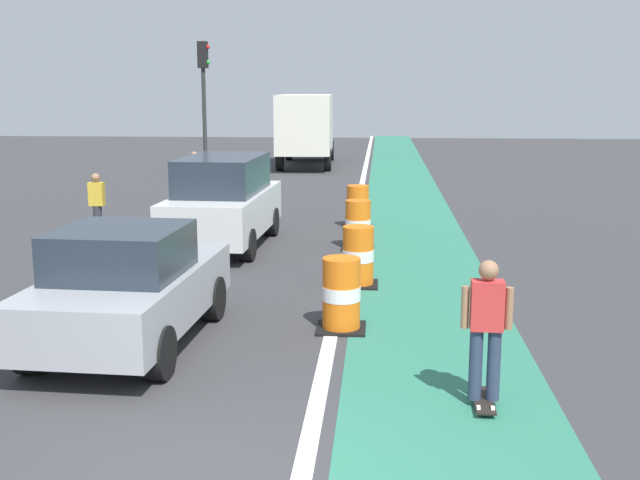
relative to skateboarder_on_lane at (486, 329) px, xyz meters
name	(u,v)px	position (x,y,z in m)	size (l,w,h in m)	color
bike_lane_strip	(414,239)	(-0.38, 9.87, -0.91)	(2.50, 80.00, 0.01)	#2D755B
lane_divider_stripe	(351,238)	(-1.88, 9.87, -0.91)	(0.20, 80.00, 0.01)	silver
skateboarder_on_lane	(486,329)	(0.00, 0.00, 0.00)	(0.57, 0.81, 1.69)	black
parked_sedan_nearest	(128,287)	(-4.65, 1.77, -0.08)	(2.07, 4.18, 1.70)	#9EA0A5
parked_suv_second	(224,201)	(-4.70, 8.68, 0.12)	(2.05, 4.67, 2.04)	silver
traffic_barrel_front	(341,295)	(-1.75, 2.70, -0.38)	(0.73, 0.73, 1.09)	orange
traffic_barrel_mid	(358,257)	(-1.58, 5.37, -0.38)	(0.73, 0.73, 1.09)	orange
traffic_barrel_back	(358,225)	(-1.68, 8.66, -0.38)	(0.73, 0.73, 1.09)	orange
traffic_barrel_far	(358,207)	(-1.77, 11.32, -0.38)	(0.73, 0.73, 1.09)	orange
delivery_truck_down_block	(307,125)	(-4.60, 27.27, 0.94)	(2.59, 7.68, 3.23)	silver
traffic_light_corner	(204,89)	(-7.37, 18.79, 2.59)	(0.41, 0.32, 5.10)	#2D2D2D
pedestrian_crossing	(97,205)	(-7.72, 8.95, -0.05)	(0.34, 0.20, 1.61)	#33333D
pedestrian_waiting	(195,176)	(-6.92, 15.21, -0.05)	(0.34, 0.20, 1.61)	#33333D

